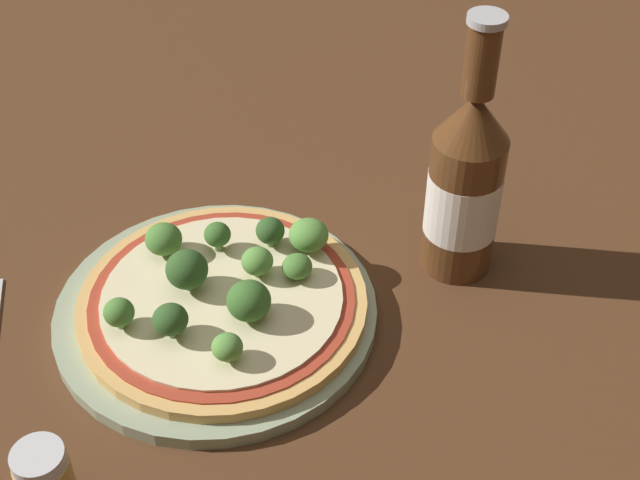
% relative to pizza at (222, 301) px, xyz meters
% --- Properties ---
extents(ground_plane, '(3.00, 3.00, 0.00)m').
position_rel_pizza_xyz_m(ground_plane, '(-0.01, 0.02, -0.02)').
color(ground_plane, '#4C2D19').
extents(plate, '(0.26, 0.26, 0.01)m').
position_rel_pizza_xyz_m(plate, '(-0.00, 0.00, -0.01)').
color(plate, '#93A384').
rests_on(plate, ground_plane).
extents(pizza, '(0.23, 0.23, 0.01)m').
position_rel_pizza_xyz_m(pizza, '(0.00, 0.00, 0.00)').
color(pizza, tan).
rests_on(pizza, plate).
extents(broccoli_floret_0, '(0.02, 0.02, 0.02)m').
position_rel_pizza_xyz_m(broccoli_floret_0, '(0.06, 0.01, 0.02)').
color(broccoli_floret_0, '#6B8E51').
rests_on(broccoli_floret_0, pizza).
extents(broccoli_floret_1, '(0.02, 0.02, 0.03)m').
position_rel_pizza_xyz_m(broccoli_floret_1, '(-0.08, -0.02, 0.02)').
color(broccoli_floret_1, '#6B8E51').
rests_on(broccoli_floret_1, pizza).
extents(broccoli_floret_2, '(0.02, 0.02, 0.02)m').
position_rel_pizza_xyz_m(broccoli_floret_2, '(0.00, -0.07, 0.02)').
color(broccoli_floret_2, '#6B8E51').
rests_on(broccoli_floret_2, pizza).
extents(broccoli_floret_3, '(0.03, 0.03, 0.04)m').
position_rel_pizza_xyz_m(broccoli_floret_3, '(-0.03, 0.01, 0.03)').
color(broccoli_floret_3, '#6B8E51').
rests_on(broccoli_floret_3, pizza).
extents(broccoli_floret_4, '(0.03, 0.03, 0.03)m').
position_rel_pizza_xyz_m(broccoli_floret_4, '(-0.04, -0.04, 0.02)').
color(broccoli_floret_4, '#6B8E51').
rests_on(broccoli_floret_4, pizza).
extents(broccoli_floret_5, '(0.02, 0.02, 0.03)m').
position_rel_pizza_xyz_m(broccoli_floret_5, '(0.00, 0.06, 0.02)').
color(broccoli_floret_5, '#6B8E51').
rests_on(broccoli_floret_5, pizza).
extents(broccoli_floret_6, '(0.03, 0.03, 0.03)m').
position_rel_pizza_xyz_m(broccoli_floret_6, '(0.02, -0.03, 0.02)').
color(broccoli_floret_6, '#6B8E51').
rests_on(broccoli_floret_6, pizza).
extents(broccoli_floret_7, '(0.02, 0.02, 0.03)m').
position_rel_pizza_xyz_m(broccoli_floret_7, '(0.05, 0.06, 0.02)').
color(broccoli_floret_7, '#6B8E51').
rests_on(broccoli_floret_7, pizza).
extents(broccoli_floret_8, '(0.03, 0.03, 0.03)m').
position_rel_pizza_xyz_m(broccoli_floret_8, '(0.08, 0.04, 0.02)').
color(broccoli_floret_8, '#6B8E51').
rests_on(broccoli_floret_8, pizza).
extents(broccoli_floret_9, '(0.03, 0.03, 0.03)m').
position_rel_pizza_xyz_m(broccoli_floret_9, '(0.03, 0.02, 0.02)').
color(broccoli_floret_9, '#6B8E51').
rests_on(broccoli_floret_9, pizza).
extents(broccoli_floret_10, '(0.03, 0.03, 0.03)m').
position_rel_pizza_xyz_m(broccoli_floret_10, '(-0.04, 0.06, 0.02)').
color(broccoli_floret_10, '#6B8E51').
rests_on(broccoli_floret_10, pizza).
extents(beer_bottle, '(0.06, 0.06, 0.24)m').
position_rel_pizza_xyz_m(beer_bottle, '(0.21, 0.04, 0.07)').
color(beer_bottle, '#563319').
rests_on(beer_bottle, ground_plane).
extents(pepper_shaker, '(0.04, 0.04, 0.06)m').
position_rel_pizza_xyz_m(pepper_shaker, '(-0.12, -0.16, 0.01)').
color(pepper_shaker, tan).
rests_on(pepper_shaker, ground_plane).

